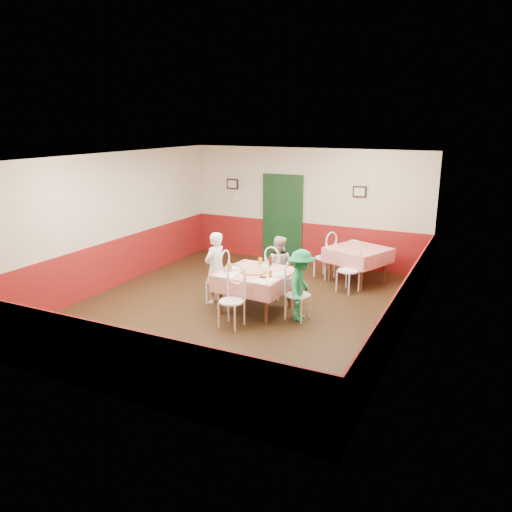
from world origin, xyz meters
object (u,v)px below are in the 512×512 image
at_px(chair_near, 231,301).
at_px(chair_second_a, 325,258).
at_px(glass_a, 229,267).
at_px(beer_bottle, 270,261).
at_px(diner_right, 301,285).
at_px(main_table, 256,291).
at_px(glass_b, 270,274).
at_px(second_table, 357,265).
at_px(chair_second_b, 348,271).
at_px(diner_left, 215,268).
at_px(wallet, 263,277).
at_px(chair_left, 218,280).
at_px(glass_c, 260,261).
at_px(chair_right, 298,295).
at_px(chair_far, 277,275).
at_px(pizza, 254,271).
at_px(diner_far, 278,267).

distance_m(chair_near, chair_second_a, 3.42).
relative_size(chair_second_a, glass_a, 5.87).
height_order(beer_bottle, diner_right, diner_right).
distance_m(main_table, glass_b, 0.64).
relative_size(second_table, diner_right, 0.88).
distance_m(chair_second_b, diner_left, 2.75).
relative_size(glass_b, beer_bottle, 0.57).
distance_m(wallet, diner_right, 0.68).
bearing_deg(diner_right, chair_left, 77.07).
xyz_separation_m(chair_left, wallet, (1.13, -0.35, 0.32)).
bearing_deg(chair_near, glass_c, 95.21).
xyz_separation_m(chair_second_a, chair_second_b, (0.75, -0.75, 0.00)).
relative_size(main_table, glass_c, 8.83).
bearing_deg(diner_right, glass_b, 100.90).
bearing_deg(diner_left, chair_left, 97.61).
height_order(chair_right, chair_far, same).
relative_size(chair_right, chair_near, 1.00).
distance_m(chair_far, chair_second_b, 1.50).
xyz_separation_m(chair_right, chair_second_a, (-0.36, 2.58, 0.00)).
relative_size(main_table, chair_left, 1.36).
distance_m(chair_second_a, diner_right, 2.62).
relative_size(chair_near, glass_c, 6.52).
distance_m(chair_far, beer_bottle, 0.61).
bearing_deg(pizza, wallet, -37.66).
height_order(chair_left, chair_second_b, same).
bearing_deg(glass_a, main_table, 25.95).
height_order(chair_second_b, diner_far, diner_far).
xyz_separation_m(wallet, diner_far, (-0.22, 1.20, -0.15)).
relative_size(second_table, chair_far, 1.24).
distance_m(main_table, diner_left, 0.96).
distance_m(chair_right, glass_c, 1.13).
bearing_deg(chair_second_a, chair_far, 7.96).
height_order(glass_b, diner_right, diner_right).
relative_size(main_table, chair_near, 1.36).
height_order(chair_right, glass_a, glass_a).
distance_m(chair_left, glass_c, 0.90).
relative_size(pizza, diner_left, 0.33).
relative_size(second_table, glass_b, 8.87).
bearing_deg(beer_bottle, diner_right, -30.35).
xyz_separation_m(chair_far, diner_left, (-0.95, -0.79, 0.24)).
bearing_deg(diner_right, chair_far, 33.71).
relative_size(chair_right, chair_second_b, 1.00).
relative_size(diner_left, diner_far, 1.12).
height_order(glass_a, beer_bottle, beer_bottle).
bearing_deg(chair_second_a, chair_right, 30.42).
xyz_separation_m(chair_near, glass_c, (-0.06, 1.26, 0.38)).
height_order(glass_b, diner_left, diner_left).
relative_size(chair_second_a, wallet, 8.18).
bearing_deg(wallet, chair_right, 26.81).
height_order(second_table, beer_bottle, beer_bottle).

